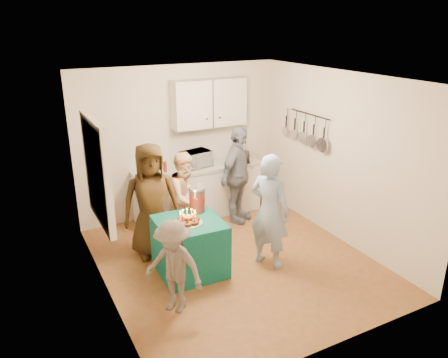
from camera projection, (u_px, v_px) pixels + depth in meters
name	position (u px, v px, depth m)	size (l,w,h in m)	color
floor	(235.00, 261.00, 6.30)	(4.00, 4.00, 0.00)	brown
ceiling	(237.00, 78.00, 5.40)	(4.00, 4.00, 0.00)	white
back_wall	(180.00, 142.00, 7.52)	(3.60, 3.60, 0.00)	silver
left_wall	(101.00, 201.00, 5.07)	(4.00, 4.00, 0.00)	silver
right_wall	(339.00, 158.00, 6.64)	(4.00, 4.00, 0.00)	silver
window_night	(96.00, 173.00, 5.24)	(0.04, 1.00, 1.20)	black
counter	(198.00, 192.00, 7.65)	(2.20, 0.58, 0.86)	white
countertop	(198.00, 168.00, 7.50)	(2.24, 0.62, 0.05)	beige
upper_cabinet	(209.00, 103.00, 7.38)	(1.30, 0.30, 0.80)	white
pot_rack	(308.00, 130.00, 7.08)	(0.12, 1.00, 0.60)	black
microwave	(196.00, 159.00, 7.43)	(0.50, 0.34, 0.27)	white
party_table	(190.00, 246.00, 5.93)	(0.85, 0.85, 0.76)	#0E5E51
donut_cake	(188.00, 217.00, 5.71)	(0.38, 0.38, 0.18)	#381C0C
punch_jar	(197.00, 200.00, 6.04)	(0.22, 0.22, 0.34)	#AE110D
man_birthday	(270.00, 211.00, 5.96)	(0.60, 0.39, 1.64)	#97B4DC
woman_back_left	(151.00, 201.00, 6.23)	(0.83, 0.54, 1.69)	brown
woman_back_center	(186.00, 196.00, 6.74)	(0.69, 0.54, 1.42)	#FFB185
woman_back_right	(238.00, 175.00, 7.30)	(0.97, 0.40, 1.66)	black
child_near_left	(174.00, 267.00, 5.06)	(0.75, 0.43, 1.16)	#5B5149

